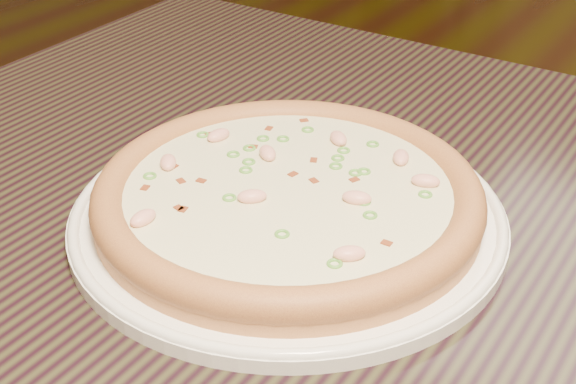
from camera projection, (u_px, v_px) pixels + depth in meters
The scene contains 3 objects.
hero_table at pixel (432, 329), 0.71m from camera, with size 1.20×0.80×0.75m.
plate at pixel (288, 214), 0.68m from camera, with size 0.37×0.37×0.02m.
pizza at pixel (288, 195), 0.67m from camera, with size 0.33×0.33×0.03m.
Camera 1 is at (0.20, -1.01, 1.13)m, focal length 50.00 mm.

